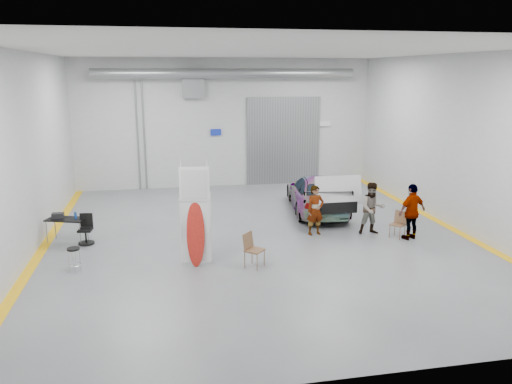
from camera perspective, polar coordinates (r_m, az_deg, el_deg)
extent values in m
plane|color=slate|center=(16.69, 0.36, -5.22)|extent=(16.00, 16.00, 0.00)
cube|color=#B7B9BB|center=(16.15, -24.84, 3.85)|extent=(0.02, 16.00, 6.00)
cube|color=#B7B9BB|center=(18.65, 22.06, 5.27)|extent=(0.02, 16.00, 6.00)
cube|color=#B7B9BB|center=(23.81, -3.45, 7.84)|extent=(14.00, 0.02, 6.00)
cube|color=#B7B9BB|center=(8.46, 11.12, -3.08)|extent=(14.00, 0.02, 6.00)
cube|color=silver|center=(15.81, 0.39, 15.83)|extent=(14.00, 16.00, 0.02)
cube|color=gray|center=(24.37, 3.18, 5.84)|extent=(3.60, 0.12, 4.20)
cube|color=gray|center=(23.47, -7.20, 12.08)|extent=(1.00, 0.50, 1.20)
cylinder|color=gray|center=(23.10, -3.33, 13.38)|extent=(11.90, 0.44, 0.44)
cube|color=#152BB1|center=(23.72, -4.62, 6.83)|extent=(0.50, 0.04, 0.30)
cube|color=white|center=(24.84, 7.72, 7.75)|extent=(0.70, 0.04, 0.25)
cylinder|color=gray|center=(23.60, -12.65, 6.26)|extent=(0.08, 0.08, 5.00)
cylinder|color=gray|center=(23.61, -13.38, 6.23)|extent=(0.08, 0.08, 5.00)
cube|color=#F5B20D|center=(16.82, -23.33, -6.22)|extent=(0.30, 16.00, 0.01)
cube|color=#F5B20D|center=(19.19, 20.89, -3.60)|extent=(0.30, 16.00, 0.01)
imported|color=silver|center=(19.76, 6.99, -0.16)|extent=(2.71, 5.19, 1.43)
imported|color=#856048|center=(16.88, 6.79, -2.08)|extent=(0.68, 0.52, 1.70)
imported|color=#486A84|center=(17.27, 13.16, -1.84)|extent=(0.92, 0.74, 1.78)
imported|color=#996433|center=(17.06, 17.40, -2.16)|extent=(1.17, 0.75, 1.87)
cube|color=white|center=(14.16, -6.80, -4.49)|extent=(0.86, 0.14, 1.82)
ellipsoid|color=red|center=(14.10, -6.77, -4.78)|extent=(0.53, 0.30, 1.92)
cube|color=white|center=(13.78, -6.95, 0.89)|extent=(0.83, 0.14, 0.96)
cylinder|color=white|center=(14.00, -8.30, -2.59)|extent=(0.02, 0.02, 3.04)
cylinder|color=white|center=(14.04, -5.41, -2.45)|extent=(0.02, 0.02, 3.04)
cube|color=brown|center=(14.09, -0.17, -6.67)|extent=(0.65, 0.65, 0.04)
cube|color=brown|center=(14.20, -0.33, -5.41)|extent=(0.38, 0.42, 0.45)
cube|color=brown|center=(17.19, 15.88, -3.61)|extent=(0.58, 0.58, 0.04)
cube|color=brown|center=(17.29, 15.65, -2.69)|extent=(0.32, 0.39, 0.40)
cylinder|color=black|center=(14.56, -20.16, -6.13)|extent=(0.34, 0.34, 0.05)
torus|color=silver|center=(14.72, -20.01, -7.81)|extent=(0.36, 0.36, 0.02)
cylinder|color=gray|center=(17.18, -22.75, -4.47)|extent=(0.03, 0.03, 0.74)
cylinder|color=gray|center=(16.97, -19.00, -4.35)|extent=(0.03, 0.03, 0.74)
cylinder|color=gray|center=(17.66, -22.43, -3.96)|extent=(0.03, 0.03, 0.74)
cylinder|color=gray|center=(17.46, -18.78, -3.84)|extent=(0.03, 0.03, 0.74)
cube|color=black|center=(17.20, -20.86, -2.91)|extent=(1.37, 0.99, 0.04)
cylinder|color=navy|center=(17.01, -19.93, -2.54)|extent=(0.08, 0.08, 0.23)
cube|color=black|center=(17.26, -21.70, -2.53)|extent=(0.36, 0.23, 0.19)
cylinder|color=black|center=(16.97, -18.81, -5.53)|extent=(0.51, 0.51, 0.04)
cylinder|color=black|center=(16.90, -18.87, -4.83)|extent=(0.05, 0.05, 0.44)
cube|color=black|center=(16.84, -18.92, -4.13)|extent=(0.47, 0.47, 0.06)
cube|color=black|center=(16.95, -18.91, -3.04)|extent=(0.40, 0.11, 0.45)
cube|color=silver|center=(17.54, 9.28, 0.48)|extent=(1.67, 1.02, 0.04)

